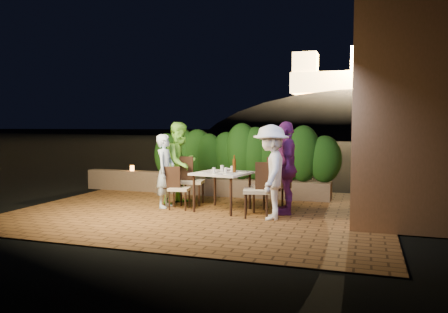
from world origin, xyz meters
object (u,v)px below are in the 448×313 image
at_px(chair_left_front, 179,188).
at_px(diner_blue, 165,171).
at_px(diner_white, 271,172).
at_px(dining_table, 222,191).
at_px(diner_green, 181,163).
at_px(chair_left_back, 192,181).
at_px(parapet_lamp, 132,168).
at_px(chair_right_back, 268,185).
at_px(bowl, 227,169).
at_px(chair_right_front, 256,190).
at_px(beer_bottle, 234,164).
at_px(diner_purple, 286,168).

bearing_deg(chair_left_front, diner_blue, 157.85).
xyz_separation_m(diner_blue, diner_white, (2.26, -0.42, 0.10)).
relative_size(dining_table, diner_green, 0.56).
distance_m(chair_left_back, parapet_lamp, 2.63).
relative_size(chair_right_back, diner_white, 0.63).
xyz_separation_m(bowl, chair_right_back, (0.90, -0.26, -0.24)).
xyz_separation_m(chair_right_back, diner_white, (0.17, -0.55, 0.31)).
bearing_deg(chair_right_front, chair_right_back, -118.74).
height_order(beer_bottle, diner_white, diner_white).
bearing_deg(chair_right_back, diner_purple, -163.97).
bearing_deg(diner_green, beer_bottle, -87.07).
bearing_deg(bowl, diner_green, 173.29).
bearing_deg(chair_right_back, dining_table, 20.47).
xyz_separation_m(beer_bottle, chair_left_front, (-1.08, -0.17, -0.49)).
bearing_deg(chair_left_back, chair_left_front, -103.78).
relative_size(dining_table, beer_bottle, 2.89).
bearing_deg(diner_green, diner_blue, -171.40).
height_order(bowl, chair_right_back, chair_right_back).
bearing_deg(beer_bottle, diner_purple, 2.48).
bearing_deg(chair_left_back, bowl, -16.18).
height_order(diner_white, diner_purple, diner_purple).
xyz_separation_m(diner_blue, parapet_lamp, (-1.85, 1.88, -0.17)).
xyz_separation_m(chair_left_front, diner_green, (-0.23, 0.59, 0.44)).
height_order(diner_white, parapet_lamp, diner_white).
relative_size(beer_bottle, bowl, 1.93).
distance_m(chair_left_front, chair_right_front, 1.64).
height_order(bowl, chair_right_front, chair_right_front).
bearing_deg(diner_blue, bowl, -75.02).
bearing_deg(diner_purple, diner_green, -112.35).
bearing_deg(chair_right_back, bowl, -0.61).
bearing_deg(bowl, diner_blue, -162.00).
relative_size(diner_blue, diner_purple, 0.85).
height_order(dining_table, bowl, bowl).
distance_m(diner_green, diner_white, 2.34).
xyz_separation_m(beer_bottle, chair_right_front, (0.54, -0.41, -0.42)).
distance_m(dining_table, bowl, 0.52).
distance_m(diner_green, diner_purple, 2.35).
distance_m(beer_bottle, diner_green, 1.38).
bearing_deg(bowl, chair_left_back, 173.31).
height_order(beer_bottle, chair_right_front, beer_bottle).
height_order(dining_table, diner_blue, diner_blue).
relative_size(chair_right_back, diner_green, 0.61).
height_order(dining_table, parapet_lamp, dining_table).
bearing_deg(diner_purple, dining_table, -99.05).
xyz_separation_m(chair_right_back, diner_purple, (0.33, 0.00, 0.34)).
bearing_deg(diner_blue, diner_white, -103.67).
height_order(beer_bottle, bowl, beer_bottle).
distance_m(chair_left_back, diner_purple, 2.10).
relative_size(chair_right_back, diner_purple, 0.61).
height_order(dining_table, diner_white, diner_white).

